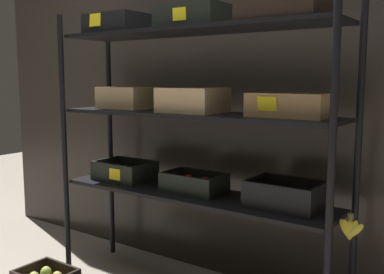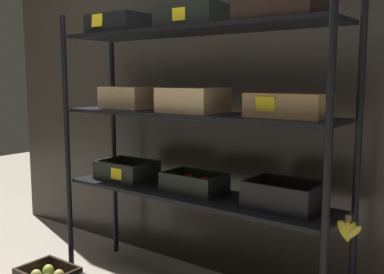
# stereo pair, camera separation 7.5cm
# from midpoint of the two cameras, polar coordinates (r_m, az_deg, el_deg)

# --- Properties ---
(storefront_wall) EXTENTS (4.00, 0.12, 2.42)m
(storefront_wall) POSITION_cam_midpoint_polar(r_m,az_deg,el_deg) (2.65, 4.08, 7.97)
(storefront_wall) COLOR #2D2823
(storefront_wall) RESTS_ON ground_plane
(display_rack) EXTENTS (1.72, 0.41, 1.56)m
(display_rack) POSITION_cam_midpoint_polar(r_m,az_deg,el_deg) (2.33, -0.39, 3.22)
(display_rack) COLOR black
(display_rack) RESTS_ON ground_plane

